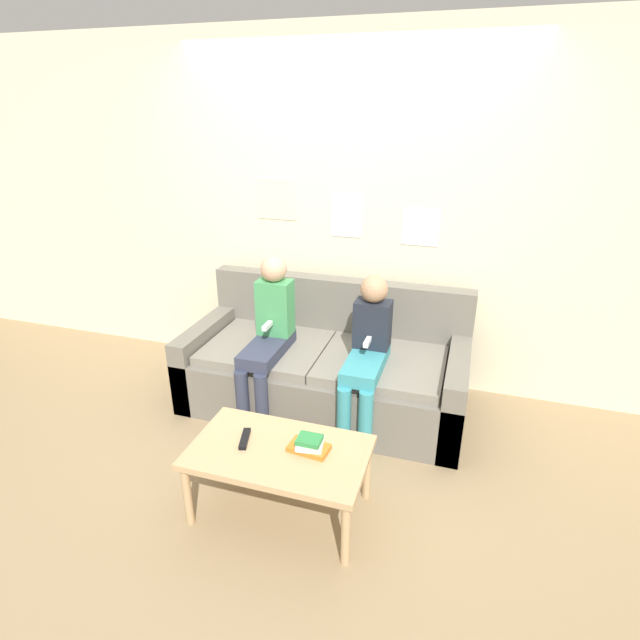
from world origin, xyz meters
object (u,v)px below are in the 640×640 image
at_px(coffee_table, 279,456).
at_px(tv_remote, 245,439).
at_px(person_right, 367,349).
at_px(person_left, 269,331).
at_px(couch, 326,369).

xyz_separation_m(coffee_table, tv_remote, (-0.20, 0.02, 0.06)).
relative_size(person_right, tv_remote, 6.07).
height_order(person_left, tv_remote, person_left).
relative_size(person_left, tv_remote, 6.49).
xyz_separation_m(couch, person_left, (-0.35, -0.21, 0.35)).
height_order(couch, coffee_table, couch).
bearing_deg(tv_remote, person_left, 88.70).
relative_size(coffee_table, person_right, 0.89).
bearing_deg(person_right, tv_remote, -117.74).
distance_m(couch, tv_remote, 1.12).
xyz_separation_m(couch, tv_remote, (-0.12, -1.11, 0.14)).
distance_m(couch, person_left, 0.54).
bearing_deg(coffee_table, tv_remote, 175.13).
bearing_deg(coffee_table, person_right, 73.73).
xyz_separation_m(coffee_table, person_right, (0.27, 0.91, 0.24)).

